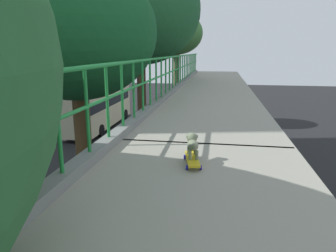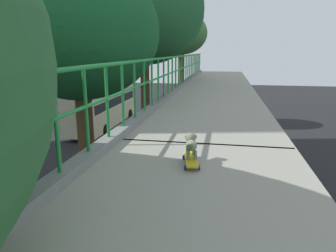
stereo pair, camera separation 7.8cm
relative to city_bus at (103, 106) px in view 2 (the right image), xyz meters
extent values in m
cube|color=gray|center=(10.08, -22.13, 3.07)|extent=(2.71, 36.49, 0.51)
cube|color=black|center=(10.08, -20.45, 3.33)|extent=(2.66, 0.06, 0.00)
cube|color=slate|center=(8.78, -22.13, 3.39)|extent=(0.20, 34.66, 0.13)
cylinder|color=#1F8839|center=(8.78, -22.13, 4.48)|extent=(0.06, 34.66, 0.06)
cylinder|color=#1F8839|center=(8.78, -22.13, 4.02)|extent=(0.04, 34.66, 0.04)
cylinder|color=#1F8839|center=(8.78, -22.81, 3.97)|extent=(0.04, 0.04, 1.02)
cylinder|color=#1F8839|center=(8.78, -22.13, 3.97)|extent=(0.04, 0.04, 1.02)
cylinder|color=#1F8839|center=(8.78, -21.46, 3.97)|extent=(0.04, 0.04, 1.02)
cylinder|color=#1F8839|center=(8.78, -20.78, 3.97)|extent=(0.04, 0.04, 1.02)
cylinder|color=#1F8839|center=(8.78, -20.11, 3.97)|extent=(0.04, 0.04, 1.02)
cylinder|color=#1F8839|center=(8.78, -19.43, 3.97)|extent=(0.04, 0.04, 1.02)
cylinder|color=#1F8839|center=(8.78, -18.75, 3.97)|extent=(0.04, 0.04, 1.02)
cylinder|color=#1F8839|center=(8.78, -18.08, 3.97)|extent=(0.04, 0.04, 1.02)
cylinder|color=#1F8839|center=(8.78, -17.40, 3.97)|extent=(0.04, 0.04, 1.02)
cylinder|color=#1F8839|center=(8.78, -16.73, 3.97)|extent=(0.04, 0.04, 1.02)
cylinder|color=#1F8839|center=(8.78, -16.05, 3.97)|extent=(0.04, 0.04, 1.02)
cylinder|color=#1F8839|center=(8.78, -15.37, 3.97)|extent=(0.04, 0.04, 1.02)
cylinder|color=#1F8839|center=(8.78, -14.70, 3.97)|extent=(0.04, 0.04, 1.02)
cylinder|color=#1F8839|center=(8.78, -14.02, 3.97)|extent=(0.04, 0.04, 1.02)
cylinder|color=#1F8839|center=(8.78, -13.35, 3.97)|extent=(0.04, 0.04, 1.02)
cylinder|color=#1F8839|center=(8.78, -12.67, 3.97)|extent=(0.04, 0.04, 1.02)
cylinder|color=#1F8839|center=(8.78, -11.99, 3.97)|extent=(0.04, 0.04, 1.02)
cylinder|color=#1F8839|center=(8.78, -11.32, 3.97)|extent=(0.04, 0.04, 1.02)
cylinder|color=#1F8839|center=(8.78, -10.64, 3.97)|extent=(0.04, 0.04, 1.02)
cylinder|color=#1F8839|center=(8.78, -9.97, 3.97)|extent=(0.04, 0.04, 1.02)
cylinder|color=#1F8839|center=(8.78, -9.29, 3.97)|extent=(0.04, 0.04, 1.02)
cylinder|color=#1F8839|center=(8.78, -8.62, 3.97)|extent=(0.04, 0.04, 1.02)
cylinder|color=#1F8839|center=(8.78, -7.94, 3.97)|extent=(0.04, 0.04, 1.02)
cylinder|color=#1F8839|center=(8.78, -7.26, 3.97)|extent=(0.04, 0.04, 1.02)
cylinder|color=#1F8839|center=(8.78, -6.59, 3.97)|extent=(0.04, 0.04, 1.02)
cylinder|color=#1F8839|center=(8.78, -5.91, 3.97)|extent=(0.04, 0.04, 1.02)
cylinder|color=#1F8839|center=(8.78, -5.24, 3.97)|extent=(0.04, 0.04, 1.02)
cylinder|color=black|center=(4.79, -17.20, -1.58)|extent=(0.19, 0.65, 0.65)
cylinder|color=black|center=(0.95, -14.04, -1.56)|extent=(0.23, 0.70, 0.70)
cube|color=beige|center=(0.00, 0.00, -0.08)|extent=(2.54, 10.17, 3.09)
cube|color=black|center=(0.00, 0.00, 0.46)|extent=(2.56, 9.35, 0.70)
cylinder|color=black|center=(1.22, 3.55, -1.43)|extent=(0.28, 0.96, 0.96)
cylinder|color=black|center=(-1.22, 3.55, -1.43)|extent=(0.28, 0.96, 0.96)
cylinder|color=black|center=(1.22, -2.80, -1.43)|extent=(0.28, 0.96, 0.96)
cylinder|color=black|center=(-1.22, -2.80, -1.43)|extent=(0.28, 0.96, 0.96)
cylinder|color=#4E3B20|center=(6.52, -16.94, 1.03)|extent=(0.47, 0.47, 5.88)
ellipsoid|color=#175529|center=(6.52, -16.94, 5.15)|extent=(4.29, 4.29, 3.61)
cylinder|color=#523823|center=(6.62, -10.58, 1.51)|extent=(0.43, 0.43, 6.83)
ellipsoid|color=#225E32|center=(6.62, -10.58, 6.44)|extent=(5.50, 5.50, 4.83)
cylinder|color=#48442C|center=(6.53, 2.12, 1.50)|extent=(0.54, 0.54, 6.81)
ellipsoid|color=#407B3A|center=(6.53, 2.12, 6.12)|extent=(4.43, 4.43, 3.57)
cube|color=gold|center=(10.04, -21.33, 3.40)|extent=(0.24, 0.56, 0.02)
cylinder|color=#191AAF|center=(10.08, -21.14, 3.36)|extent=(0.03, 0.06, 0.06)
cylinder|color=#191AAF|center=(9.92, -21.17, 3.36)|extent=(0.03, 0.06, 0.06)
cylinder|color=#191AAF|center=(10.15, -21.49, 3.36)|extent=(0.03, 0.06, 0.06)
cylinder|color=#191AAF|center=(9.99, -21.52, 3.36)|extent=(0.03, 0.06, 0.06)
cylinder|color=slate|center=(10.06, -21.19, 3.47)|extent=(0.04, 0.04, 0.11)
cylinder|color=slate|center=(9.98, -21.20, 3.47)|extent=(0.04, 0.04, 0.11)
cylinder|color=slate|center=(10.09, -21.39, 3.47)|extent=(0.04, 0.04, 0.11)
cylinder|color=slate|center=(10.01, -21.40, 3.47)|extent=(0.04, 0.04, 0.11)
ellipsoid|color=slate|center=(10.04, -21.29, 3.56)|extent=(0.18, 0.29, 0.12)
sphere|color=slate|center=(10.01, -21.18, 3.62)|extent=(0.13, 0.13, 0.13)
ellipsoid|color=slate|center=(10.00, -21.13, 3.61)|extent=(0.06, 0.07, 0.04)
sphere|color=slate|center=(10.06, -21.17, 3.64)|extent=(0.05, 0.05, 0.05)
sphere|color=slate|center=(9.97, -21.19, 3.64)|extent=(0.05, 0.05, 0.05)
sphere|color=slate|center=(10.06, -21.43, 3.60)|extent=(0.06, 0.06, 0.06)
camera|label=1|loc=(10.33, -24.82, 4.67)|focal=32.62mm
camera|label=2|loc=(10.40, -24.81, 4.67)|focal=32.62mm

